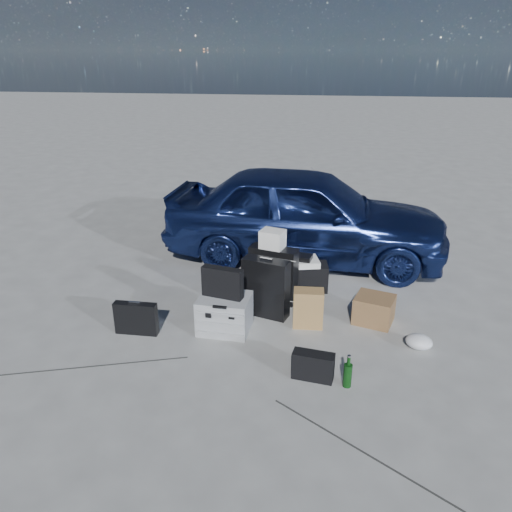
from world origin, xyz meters
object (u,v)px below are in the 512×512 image
(car, at_px, (305,214))
(suitcase_right, at_px, (273,274))
(briefcase, at_px, (136,318))
(green_bottle, at_px, (348,372))
(suitcase_left, at_px, (266,288))
(duffel_bag, at_px, (300,277))
(cardboard_box, at_px, (374,309))
(pelican_case, at_px, (225,313))

(car, height_order, suitcase_right, car)
(briefcase, xyz_separation_m, green_bottle, (2.13, -0.59, -0.02))
(green_bottle, bearing_deg, suitcase_left, 126.49)
(suitcase_left, distance_m, duffel_bag, 0.79)
(car, height_order, briefcase, car)
(briefcase, relative_size, suitcase_left, 0.67)
(cardboard_box, bearing_deg, duffel_bag, 140.59)
(briefcase, relative_size, suitcase_right, 0.68)
(suitcase_left, bearing_deg, briefcase, -138.32)
(suitcase_left, relative_size, duffel_bag, 1.00)
(duffel_bag, distance_m, cardboard_box, 1.08)
(suitcase_left, distance_m, cardboard_box, 1.18)
(car, relative_size, suitcase_right, 5.79)
(cardboard_box, bearing_deg, pelican_case, -165.92)
(pelican_case, xyz_separation_m, suitcase_right, (0.42, 0.74, 0.14))
(pelican_case, distance_m, duffel_bag, 1.29)
(suitcase_right, bearing_deg, suitcase_left, -81.33)
(suitcase_right, bearing_deg, cardboard_box, -2.11)
(car, xyz_separation_m, suitcase_right, (-0.29, -1.33, -0.32))
(green_bottle, bearing_deg, briefcase, 164.61)
(pelican_case, height_order, duffel_bag, pelican_case)
(duffel_bag, bearing_deg, green_bottle, -81.81)
(pelican_case, distance_m, suitcase_right, 0.87)
(suitcase_left, bearing_deg, suitcase_right, 100.45)
(car, distance_m, green_bottle, 2.95)
(duffel_bag, height_order, green_bottle, duffel_bag)
(car, bearing_deg, duffel_bag, -176.58)
(car, bearing_deg, green_bottle, -166.10)
(pelican_case, bearing_deg, suitcase_left, 47.98)
(duffel_bag, xyz_separation_m, green_bottle, (0.53, -1.86, -0.02))
(briefcase, height_order, cardboard_box, briefcase)
(green_bottle, bearing_deg, cardboard_box, 75.37)
(pelican_case, bearing_deg, green_bottle, -29.15)
(duffel_bag, relative_size, cardboard_box, 1.67)
(duffel_bag, distance_m, green_bottle, 1.94)
(briefcase, xyz_separation_m, duffel_bag, (1.60, 1.28, -0.01))
(pelican_case, relative_size, suitcase_right, 0.80)
(suitcase_left, relative_size, green_bottle, 2.19)
(briefcase, bearing_deg, suitcase_left, 24.72)
(suitcase_left, xyz_separation_m, cardboard_box, (1.17, 0.01, -0.18))
(suitcase_left, bearing_deg, cardboard_box, 17.60)
(suitcase_right, bearing_deg, car, 93.09)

